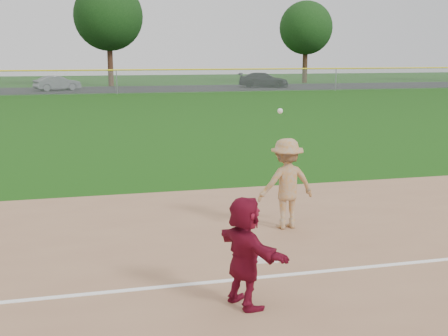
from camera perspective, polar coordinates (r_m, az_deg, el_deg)
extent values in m
plane|color=#16460D|center=(9.60, 2.14, -9.40)|extent=(160.00, 160.00, 0.00)
cube|color=white|center=(8.88, 3.56, -11.05)|extent=(60.00, 0.10, 0.01)
cube|color=black|center=(54.78, -11.14, 7.84)|extent=(120.00, 10.00, 0.01)
cube|color=white|center=(9.62, 4.16, -8.97)|extent=(0.43, 0.43, 0.09)
imported|color=maroon|center=(7.69, 2.14, -8.51)|extent=(0.92, 1.51, 1.55)
imported|color=slate|center=(54.30, -16.58, 8.27)|extent=(4.32, 2.93, 1.35)
imported|color=black|center=(57.16, 4.04, 8.92)|extent=(5.40, 3.57, 1.45)
imported|color=gray|center=(11.11, 6.35, -1.59)|extent=(1.21, 0.77, 1.79)
sphere|color=white|center=(9.96, 5.72, 5.79)|extent=(0.10, 0.10, 0.10)
plane|color=#999EA0|center=(48.74, -10.84, 8.58)|extent=(110.00, 0.00, 110.00)
cylinder|color=yellow|center=(48.70, -10.89, 9.75)|extent=(110.00, 0.12, 0.12)
cylinder|color=gray|center=(48.74, -10.84, 8.58)|extent=(0.08, 0.08, 2.00)
cylinder|color=gray|center=(53.60, 11.29, 8.82)|extent=(0.08, 0.08, 2.00)
cylinder|color=#3A2115|center=(60.18, -11.46, 10.11)|extent=(0.56, 0.56, 4.10)
sphere|color=black|center=(60.27, -11.66, 14.89)|extent=(7.00, 7.00, 7.00)
cylinder|color=#322112|center=(66.12, 8.21, 10.13)|extent=(0.56, 0.56, 3.64)
sphere|color=black|center=(66.16, 8.33, 13.92)|extent=(6.00, 6.00, 6.00)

